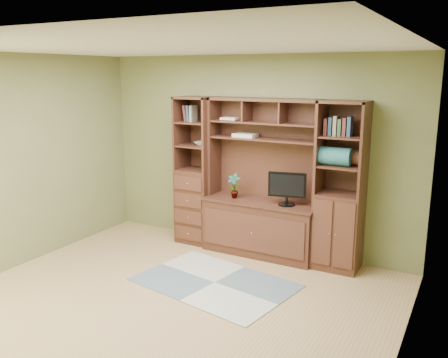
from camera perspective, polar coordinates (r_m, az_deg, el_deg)
The scene contains 11 objects.
room at distance 4.72m, azimuth -6.90°, elevation -0.44°, with size 4.60×4.10×2.64m.
center_hutch at distance 6.13m, azimuth 4.45°, elevation 0.03°, with size 1.54×0.53×2.05m, color #442317.
left_tower at distance 6.63m, azimuth -3.31°, elevation 1.00°, with size 0.50×0.45×2.05m, color #442317.
right_tower at distance 5.84m, azimuth 13.82°, elevation -0.94°, with size 0.55×0.45×2.05m, color #442317.
rug at distance 5.57m, azimuth -1.15°, elevation -12.36°, with size 1.73×1.15×0.01m, color gray.
monitor at distance 5.96m, azimuth 7.61°, elevation -0.45°, with size 0.48×0.21×0.58m, color black.
orchid at distance 6.29m, azimuth 1.20°, elevation -0.83°, with size 0.17×0.12×0.33m, color #A14236.
magazines at distance 6.24m, azimuth 2.58°, elevation 5.29°, with size 0.29×0.21×0.05m, color beige.
bowl at distance 6.51m, azimuth -2.59°, elevation 4.29°, with size 0.21×0.21×0.05m, color beige.
blanket_teal at distance 5.74m, azimuth 13.20°, elevation 2.66°, with size 0.38×0.22×0.22m, color #276567.
blanket_red at distance 5.83m, azimuth 14.92°, elevation 2.51°, with size 0.31×0.17×0.17m, color brown.
Camera 1 is at (2.68, -3.73, 2.36)m, focal length 38.00 mm.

